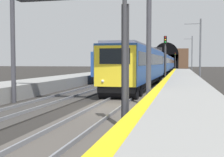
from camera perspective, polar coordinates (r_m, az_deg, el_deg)
ground_plane at (r=16.54m, az=-0.77°, el=-5.74°), size 320.00×320.00×0.00m
platform_right at (r=16.02m, az=13.44°, el=-4.30°), size 112.00×3.52×1.00m
platform_right_edge_strip at (r=16.01m, az=8.06°, el=-2.43°), size 112.00×0.50×0.01m
track_main_line at (r=16.53m, az=-0.77°, el=-5.59°), size 160.00×2.71×0.21m
track_adjacent_line at (r=17.99m, az=-14.02°, el=-4.98°), size 160.00×3.18×0.21m
train_main_approaching at (r=58.22m, az=9.03°, el=2.79°), size 79.11×3.43×4.86m
train_adjacent_platform at (r=63.45m, az=5.50°, el=2.78°), size 63.28×3.00×3.87m
railway_signal_near at (r=11.00m, az=2.39°, el=8.37°), size 0.39×0.38×5.93m
railway_signal_mid at (r=39.61m, az=9.96°, el=4.47°), size 0.39×0.38×5.89m
railway_signal_far at (r=109.50m, az=11.78°, el=3.53°), size 0.39×0.38×5.86m
overhead_signal_gantry at (r=18.22m, az=-6.56°, el=11.96°), size 0.70×8.66×7.09m
tunnel_portal at (r=127.52m, az=10.14°, el=3.73°), size 2.61×17.81×10.66m
catenary_mast_near at (r=39.93m, az=16.19°, el=5.20°), size 0.22×2.10×7.97m
catenary_mast_far at (r=69.37m, az=14.76°, el=4.38°), size 0.22×1.88×8.26m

